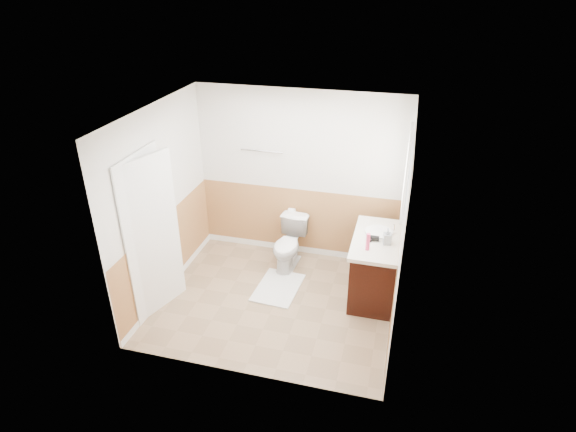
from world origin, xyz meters
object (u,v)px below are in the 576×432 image
(vanity_cabinet, at_px, (375,268))
(lotion_bottle, at_px, (368,242))
(bath_mat, at_px, (278,288))
(soap_dispenser, at_px, (388,236))
(toilet, at_px, (289,244))

(vanity_cabinet, distance_m, lotion_bottle, 0.65)
(bath_mat, relative_size, lotion_bottle, 3.64)
(lotion_bottle, height_order, soap_dispenser, lotion_bottle)
(lotion_bottle, bearing_deg, soap_dispenser, 42.52)
(lotion_bottle, relative_size, soap_dispenser, 1.04)
(vanity_cabinet, bearing_deg, bath_mat, -169.80)
(vanity_cabinet, relative_size, lotion_bottle, 5.00)
(toilet, height_order, lotion_bottle, lotion_bottle)
(toilet, height_order, vanity_cabinet, vanity_cabinet)
(bath_mat, distance_m, soap_dispenser, 1.68)
(bath_mat, relative_size, soap_dispenser, 3.77)
(vanity_cabinet, height_order, soap_dispenser, soap_dispenser)
(soap_dispenser, bearing_deg, bath_mat, -175.16)
(lotion_bottle, distance_m, soap_dispenser, 0.30)
(lotion_bottle, bearing_deg, bath_mat, 175.82)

